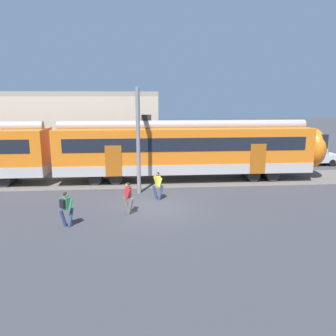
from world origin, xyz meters
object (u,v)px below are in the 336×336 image
Objects in this scene: pedestrian_red at (128,196)px; pedestrian_green at (66,206)px; commuter_train at (64,151)px; pedestrian_yellow at (158,184)px; parked_car_silver at (314,156)px.

pedestrian_green is at bearing -150.89° from pedestrian_red.
commuter_train reaches higher than pedestrian_red.
pedestrian_red is 2.79m from pedestrian_yellow.
pedestrian_yellow is at bearing 40.65° from pedestrian_green.
pedestrian_green is at bearing -139.35° from pedestrian_yellow.
commuter_train reaches higher than pedestrian_green.
pedestrian_red reaches higher than parked_car_silver.
pedestrian_yellow reaches higher than parked_car_silver.
commuter_train is at bearing 143.79° from pedestrian_yellow.
pedestrian_green is 1.00× the size of pedestrian_red.
pedestrian_yellow is (6.37, -4.66, -1.29)m from commuter_train.
parked_car_silver is (14.42, 9.05, -0.18)m from pedestrian_yellow.
pedestrian_yellow is 0.41× the size of parked_car_silver.
pedestrian_yellow is at bearing -36.21° from commuter_train.
pedestrian_red is (2.80, 1.56, -0.03)m from pedestrian_green.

